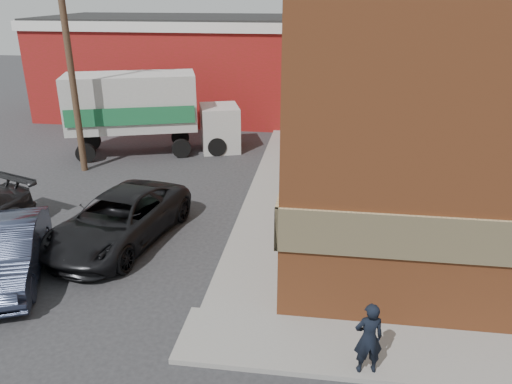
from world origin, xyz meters
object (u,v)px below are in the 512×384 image
at_px(man, 369,338).
at_px(utility_pole, 69,53).
at_px(warehouse, 187,65).
at_px(suv_a, 119,219).
at_px(box_truck, 148,108).
at_px(brick_building, 509,63).
at_px(sedan, 7,253).

bearing_deg(man, utility_pole, -55.61).
distance_m(warehouse, suv_a, 17.20).
distance_m(warehouse, utility_pole, 11.27).
distance_m(man, box_truck, 16.03).
relative_size(brick_building, utility_pole, 2.03).
bearing_deg(utility_pole, man, -44.07).
xyz_separation_m(utility_pole, box_truck, (1.98, 2.71, -2.66)).
distance_m(utility_pole, man, 15.65).
height_order(man, box_truck, box_truck).
bearing_deg(utility_pole, suv_a, -55.79).
relative_size(warehouse, sedan, 3.67).
distance_m(brick_building, man, 12.31).
bearing_deg(suv_a, brick_building, 36.98).
distance_m(warehouse, sedan, 19.33).
xyz_separation_m(sedan, box_truck, (0.03, 10.93, 1.35)).
xyz_separation_m(man, sedan, (-8.95, 2.34, -0.16)).
relative_size(brick_building, suv_a, 3.45).
distance_m(utility_pole, box_truck, 4.29).
distance_m(suv_a, box_truck, 8.94).
relative_size(warehouse, box_truck, 2.14).
bearing_deg(man, sedan, -26.18).
bearing_deg(brick_building, box_truck, 169.03).
xyz_separation_m(brick_building, utility_pole, (-16.00, 0.00, 0.06)).
relative_size(brick_building, warehouse, 1.12).
bearing_deg(box_truck, man, -73.86).
relative_size(brick_building, box_truck, 2.39).
bearing_deg(suv_a, utility_pole, 135.06).
bearing_deg(suv_a, man, -23.22).
xyz_separation_m(man, box_truck, (-8.92, 13.26, 1.19)).
bearing_deg(sedan, box_truck, 67.44).
bearing_deg(warehouse, man, -66.44).
xyz_separation_m(brick_building, sedan, (-14.04, -8.21, -3.95)).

